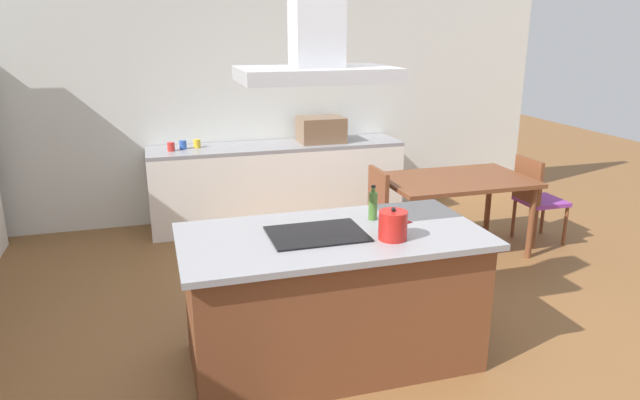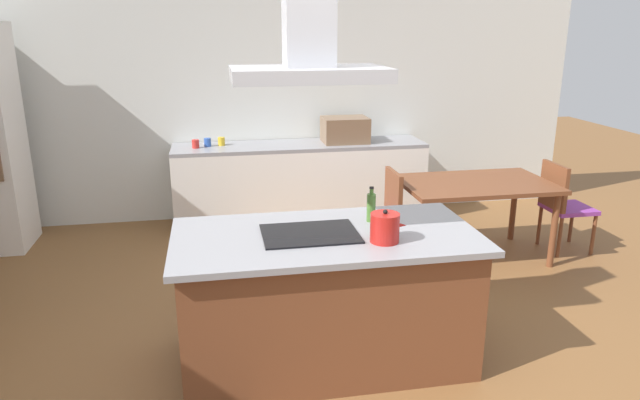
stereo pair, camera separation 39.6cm
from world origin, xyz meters
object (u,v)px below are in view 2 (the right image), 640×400
object	(u,v)px
chair_at_right_end	(562,201)
tea_kettle	(385,228)
countertop_microwave	(345,130)
olive_oil_bottle	(371,207)
dining_table	(476,190)
range_hood	(309,36)
coffee_mug_red	(196,144)
coffee_mug_blue	(208,142)
coffee_mug_yellow	(221,141)
cooktop	(310,234)
chair_at_left_end	(382,212)

from	to	relation	value
chair_at_right_end	tea_kettle	bearing A→B (deg)	-143.65
countertop_microwave	olive_oil_bottle	bearing A→B (deg)	-99.31
dining_table	olive_oil_bottle	bearing A→B (deg)	-136.38
countertop_microwave	dining_table	distance (m)	1.71
tea_kettle	range_hood	world-z (taller)	range_hood
coffee_mug_red	dining_table	distance (m)	2.94
chair_at_right_end	dining_table	bearing A→B (deg)	-180.00
dining_table	tea_kettle	bearing A→B (deg)	-129.55
coffee_mug_red	dining_table	xyz separation A→B (m)	(2.60, -1.34, -0.28)
countertop_microwave	range_hood	size ratio (longest dim) A/B	0.56
countertop_microwave	range_hood	bearing A→B (deg)	-107.15
tea_kettle	olive_oil_bottle	world-z (taller)	olive_oil_bottle
olive_oil_bottle	tea_kettle	bearing A→B (deg)	-92.92
dining_table	range_hood	bearing A→B (deg)	-140.64
tea_kettle	chair_at_right_end	size ratio (longest dim) A/B	0.26
coffee_mug_blue	coffee_mug_yellow	bearing A→B (deg)	10.24
chair_at_right_end	coffee_mug_yellow	bearing A→B (deg)	156.13
olive_oil_bottle	countertop_microwave	bearing A→B (deg)	80.69
olive_oil_bottle	coffee_mug_blue	size ratio (longest dim) A/B	2.66
countertop_microwave	dining_table	bearing A→B (deg)	-55.03
countertop_microwave	coffee_mug_red	distance (m)	1.65
countertop_microwave	coffee_mug_blue	xyz separation A→B (m)	(-1.52, 0.04, -0.09)
olive_oil_bottle	coffee_mug_red	xyz separation A→B (m)	(-1.20, 2.67, -0.06)
cooktop	olive_oil_bottle	bearing A→B (deg)	21.97
cooktop	chair_at_left_end	distance (m)	1.82
coffee_mug_red	coffee_mug_yellow	bearing A→B (deg)	18.75
dining_table	chair_at_right_end	distance (m)	0.93
olive_oil_bottle	chair_at_left_end	size ratio (longest dim) A/B	0.27
chair_at_right_end	range_hood	size ratio (longest dim) A/B	0.99
countertop_microwave	coffee_mug_yellow	size ratio (longest dim) A/B	5.56
cooktop	tea_kettle	world-z (taller)	tea_kettle
coffee_mug_yellow	chair_at_right_end	distance (m)	3.57
tea_kettle	range_hood	xyz separation A→B (m)	(-0.43, 0.20, 1.11)
coffee_mug_red	dining_table	size ratio (longest dim) A/B	0.06
countertop_microwave	chair_at_right_end	size ratio (longest dim) A/B	0.56
dining_table	chair_at_left_end	xyz separation A→B (m)	(-0.92, 0.00, -0.16)
olive_oil_bottle	coffee_mug_blue	distance (m)	2.95
countertop_microwave	coffee_mug_red	size ratio (longest dim) A/B	5.56
coffee_mug_blue	chair_at_right_end	bearing A→B (deg)	-22.55
coffee_mug_blue	coffee_mug_red	bearing A→B (deg)	-152.26
range_hood	tea_kettle	bearing A→B (deg)	-25.60
tea_kettle	chair_at_right_end	world-z (taller)	tea_kettle
countertop_microwave	chair_at_left_end	size ratio (longest dim) A/B	0.56
tea_kettle	range_hood	bearing A→B (deg)	154.40
coffee_mug_blue	chair_at_right_end	distance (m)	3.70
cooktop	dining_table	xyz separation A→B (m)	(1.84, 1.51, -0.24)
dining_table	chair_at_right_end	xyz separation A→B (m)	(0.92, 0.00, -0.16)
dining_table	chair_at_right_end	size ratio (longest dim) A/B	1.57
coffee_mug_yellow	dining_table	size ratio (longest dim) A/B	0.06
tea_kettle	chair_at_right_end	bearing A→B (deg)	36.35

